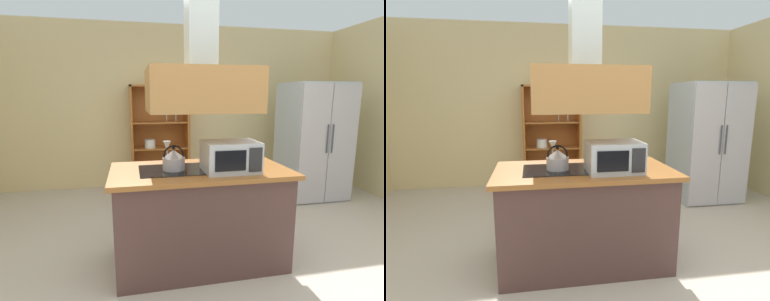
% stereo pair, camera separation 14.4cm
% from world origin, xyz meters
% --- Properties ---
extents(ground_plane, '(7.80, 7.80, 0.00)m').
position_xyz_m(ground_plane, '(0.00, 0.00, 0.00)').
color(ground_plane, beige).
extents(wall_back, '(6.00, 0.12, 2.70)m').
position_xyz_m(wall_back, '(0.00, 3.00, 1.35)').
color(wall_back, beige).
rests_on(wall_back, ground).
extents(kitchen_island, '(1.57, 0.82, 0.90)m').
position_xyz_m(kitchen_island, '(-0.19, 0.38, 0.45)').
color(kitchen_island, '#4F342F').
rests_on(kitchen_island, ground).
extents(range_hood, '(0.90, 0.70, 1.30)m').
position_xyz_m(range_hood, '(-0.19, 0.38, 1.71)').
color(range_hood, '#B87E43').
extents(refrigerator, '(0.90, 0.77, 1.73)m').
position_xyz_m(refrigerator, '(1.92, 1.84, 0.87)').
color(refrigerator, '#AEBDC8').
rests_on(refrigerator, ground).
extents(dish_cabinet, '(0.95, 0.40, 1.71)m').
position_xyz_m(dish_cabinet, '(-0.32, 2.78, 0.76)').
color(dish_cabinet, '#A86028').
rests_on(dish_cabinet, ground).
extents(kettle, '(0.20, 0.20, 0.22)m').
position_xyz_m(kettle, '(-0.42, 0.38, 0.99)').
color(kettle, '#BAB1BA').
rests_on(kettle, kitchen_island).
extents(cutting_board, '(0.36, 0.28, 0.02)m').
position_xyz_m(cutting_board, '(0.10, 0.61, 0.91)').
color(cutting_board, tan).
rests_on(cutting_board, kitchen_island).
extents(microwave, '(0.46, 0.35, 0.26)m').
position_xyz_m(microwave, '(0.04, 0.24, 1.03)').
color(microwave, '#B7BABF').
rests_on(microwave, kitchen_island).
extents(wine_glass_on_counter, '(0.08, 0.08, 0.21)m').
position_xyz_m(wine_glass_on_counter, '(-0.44, 0.71, 1.05)').
color(wine_glass_on_counter, silver).
rests_on(wine_glass_on_counter, kitchen_island).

